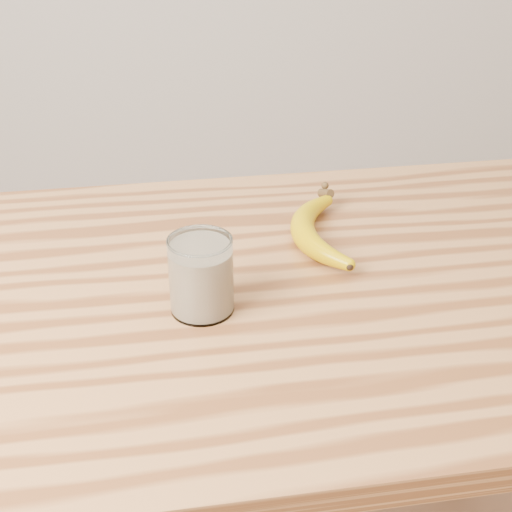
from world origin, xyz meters
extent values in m
cube|color=#B07642|center=(0.00, 0.00, 0.88)|extent=(1.20, 0.80, 0.04)
cylinder|color=brown|center=(0.54, 0.34, 0.43)|extent=(0.06, 0.06, 0.86)
cylinder|color=white|center=(-0.12, -0.05, 0.96)|extent=(0.09, 0.09, 0.11)
torus|color=white|center=(-0.12, -0.05, 1.01)|extent=(0.09, 0.09, 0.00)
cylinder|color=#F2E8B9|center=(-0.12, -0.05, 0.95)|extent=(0.08, 0.08, 0.09)
camera|label=1|loc=(-0.18, -0.89, 1.48)|focal=50.00mm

